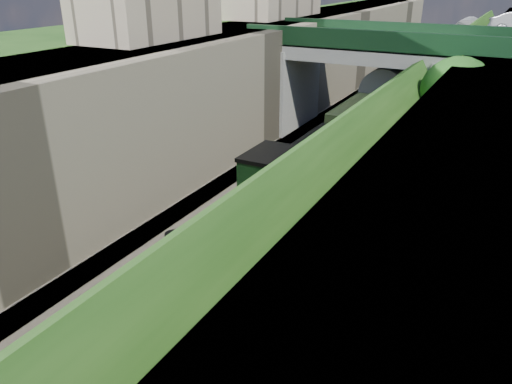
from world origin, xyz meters
name	(u,v)px	position (x,y,z in m)	size (l,w,h in m)	color
ground	(123,366)	(0.00, 0.00, 0.00)	(160.00, 160.00, 0.00)	#1E4714
trackbed	(348,154)	(0.00, 20.00, 0.10)	(10.00, 90.00, 0.20)	#473F38
retaining_wall	(267,90)	(-5.50, 20.00, 3.50)	(1.00, 90.00, 7.00)	#756B56
street_plateau_left	(220,84)	(-9.00, 20.00, 3.50)	(6.00, 90.00, 7.00)	#262628
embankment_slope	(430,137)	(4.92, 17.61, 2.63)	(4.35, 90.00, 6.36)	#1E4714
track_left	(317,147)	(-2.00, 20.00, 0.25)	(2.50, 90.00, 0.20)	black
track_right	(367,155)	(1.20, 20.00, 0.25)	(2.50, 90.00, 0.20)	black
road_bridge	(387,79)	(0.94, 24.00, 4.08)	(16.00, 6.40, 7.25)	gray
tree	(459,96)	(5.91, 18.36, 4.65)	(3.60, 3.80, 6.60)	black
locomotive	(246,239)	(1.20, 5.15, 1.89)	(3.10, 10.23, 3.83)	black
tender	(323,175)	(1.20, 12.51, 1.62)	(2.70, 6.00, 3.05)	black
coach_front	(392,107)	(1.20, 25.11, 2.05)	(2.90, 18.00, 3.70)	black
coach_middle	(440,65)	(1.20, 43.91, 2.05)	(2.90, 18.00, 3.70)	black
coach_rear	(465,42)	(1.20, 62.71, 2.05)	(2.90, 18.00, 3.70)	black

